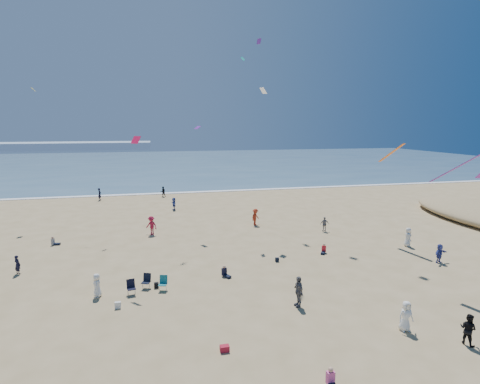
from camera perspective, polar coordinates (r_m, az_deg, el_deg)
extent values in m
plane|color=tan|center=(19.45, -0.51, -23.89)|extent=(220.00, 220.00, 0.00)
cube|color=#476B84|center=(111.33, -11.13, 4.34)|extent=(220.00, 100.00, 0.06)
cube|color=white|center=(61.80, -9.53, -0.12)|extent=(220.00, 1.20, 0.08)
cube|color=#7A8EA8|center=(194.38, -30.02, 6.04)|extent=(110.00, 20.00, 3.20)
imported|color=black|center=(32.63, -30.80, -9.49)|extent=(0.63, 0.59, 1.44)
imported|color=black|center=(58.81, -11.66, 0.05)|extent=(0.91, 0.79, 1.61)
imported|color=#384B9A|center=(49.52, -10.04, -1.77)|extent=(0.57, 1.53, 1.62)
imported|color=black|center=(58.72, -20.60, -0.31)|extent=(0.54, 0.72, 1.80)
imported|color=silver|center=(37.48, 24.21, -6.28)|extent=(0.72, 0.95, 1.74)
imported|color=black|center=(23.02, 31.42, -17.40)|extent=(0.86, 0.96, 1.62)
imported|color=white|center=(26.37, -20.95, -13.12)|extent=(0.54, 0.79, 1.54)
imported|color=maroon|center=(38.86, -13.34, -4.97)|extent=(1.40, 1.29, 1.89)
imported|color=white|center=(22.85, 23.95, -16.89)|extent=(0.84, 0.58, 1.66)
imported|color=#A52D17|center=(41.35, 2.36, -3.82)|extent=(1.33, 1.31, 1.84)
imported|color=slate|center=(23.73, 8.89, -14.72)|extent=(0.49, 1.13, 1.91)
imported|color=#354093|center=(34.28, 28.13, -8.25)|extent=(1.51, 0.90, 1.55)
imported|color=gray|center=(39.91, 12.76, -4.80)|extent=(0.95, 0.50, 1.54)
cube|color=silver|center=(24.67, -18.12, -16.06)|extent=(0.35, 0.20, 0.40)
cube|color=black|center=(26.74, -12.63, -13.69)|extent=(0.30, 0.22, 0.38)
cube|color=#A8182C|center=(19.79, -2.36, -22.72)|extent=(0.45, 0.30, 0.30)
cube|color=black|center=(30.87, 5.67, -10.23)|extent=(0.28, 0.18, 0.34)
cube|color=#0DC3CD|center=(39.93, 0.43, 19.65)|extent=(0.37, 0.70, 0.32)
cube|color=yellow|center=(49.21, -28.97, 13.52)|extent=(0.47, 0.56, 0.42)
cube|color=white|center=(37.67, 3.56, 15.16)|extent=(0.71, 0.75, 0.56)
cube|color=#6D2A8F|center=(47.19, 2.90, 21.96)|extent=(0.51, 0.60, 0.67)
cube|color=#6D21A3|center=(38.57, -6.49, 9.74)|extent=(0.66, 0.88, 0.30)
cube|color=red|center=(27.70, -15.59, 7.67)|extent=(0.77, 0.80, 0.52)
cube|color=#752698|center=(27.87, 30.06, 3.21)|extent=(0.35, 3.14, 2.21)
cube|color=orange|center=(37.64, 22.09, 5.55)|extent=(0.35, 2.64, 1.87)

